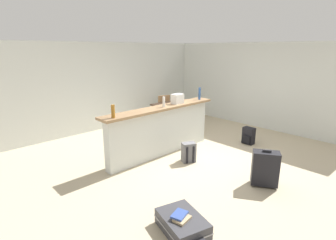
{
  "coord_description": "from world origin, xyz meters",
  "views": [
    {
      "loc": [
        -4.28,
        -3.74,
        2.33
      ],
      "look_at": [
        -0.29,
        0.43,
        0.74
      ],
      "focal_mm": 27.87,
      "sensor_mm": 36.0,
      "label": 1
    }
  ],
  "objects_px": {
    "suitcase_upright_black": "(265,168)",
    "bottle_amber": "(113,111)",
    "book_stack": "(181,217)",
    "backpack_grey": "(188,153)",
    "dining_chair_far_side": "(163,108)",
    "bottle_white": "(164,102)",
    "bottle_blue": "(200,94)",
    "dining_chair_near_partition": "(186,115)",
    "backpack_black": "(248,136)",
    "suitcase_flat_charcoal": "(182,224)",
    "dining_table": "(173,107)",
    "grocery_bag": "(177,99)"
  },
  "relations": [
    {
      "from": "grocery_bag",
      "to": "dining_chair_far_side",
      "type": "relative_size",
      "value": 0.28
    },
    {
      "from": "suitcase_flat_charcoal",
      "to": "backpack_black",
      "type": "distance_m",
      "value": 3.75
    },
    {
      "from": "bottle_white",
      "to": "suitcase_flat_charcoal",
      "type": "bearing_deg",
      "value": -127.58
    },
    {
      "from": "dining_chair_far_side",
      "to": "book_stack",
      "type": "xyz_separation_m",
      "value": [
        -3.29,
        -3.93,
        -0.27
      ]
    },
    {
      "from": "grocery_bag",
      "to": "dining_chair_far_side",
      "type": "bearing_deg",
      "value": 56.71
    },
    {
      "from": "suitcase_upright_black",
      "to": "dining_chair_near_partition",
      "type": "bearing_deg",
      "value": 67.25
    },
    {
      "from": "backpack_black",
      "to": "book_stack",
      "type": "height_order",
      "value": "backpack_black"
    },
    {
      "from": "bottle_amber",
      "to": "backpack_grey",
      "type": "xyz_separation_m",
      "value": [
        1.39,
        -0.62,
        -1.02
      ]
    },
    {
      "from": "bottle_white",
      "to": "suitcase_upright_black",
      "type": "xyz_separation_m",
      "value": [
        0.31,
        -2.23,
        -0.88
      ]
    },
    {
      "from": "backpack_grey",
      "to": "dining_chair_far_side",
      "type": "bearing_deg",
      "value": 58.16
    },
    {
      "from": "bottle_white",
      "to": "grocery_bag",
      "type": "bearing_deg",
      "value": 6.58
    },
    {
      "from": "dining_chair_near_partition",
      "to": "backpack_black",
      "type": "relative_size",
      "value": 2.21
    },
    {
      "from": "dining_chair_far_side",
      "to": "suitcase_flat_charcoal",
      "type": "bearing_deg",
      "value": -129.68
    },
    {
      "from": "bottle_blue",
      "to": "book_stack",
      "type": "bearing_deg",
      "value": -143.72
    },
    {
      "from": "bottle_blue",
      "to": "suitcase_flat_charcoal",
      "type": "height_order",
      "value": "bottle_blue"
    },
    {
      "from": "bottle_blue",
      "to": "backpack_black",
      "type": "xyz_separation_m",
      "value": [
        0.78,
        -0.98,
        -1.05
      ]
    },
    {
      "from": "dining_table",
      "to": "backpack_grey",
      "type": "bearing_deg",
      "value": -126.97
    },
    {
      "from": "backpack_black",
      "to": "suitcase_upright_black",
      "type": "height_order",
      "value": "suitcase_upright_black"
    },
    {
      "from": "bottle_amber",
      "to": "grocery_bag",
      "type": "xyz_separation_m",
      "value": [
        1.76,
        0.08,
        -0.01
      ]
    },
    {
      "from": "backpack_grey",
      "to": "book_stack",
      "type": "relative_size",
      "value": 1.62
    },
    {
      "from": "bottle_white",
      "to": "backpack_black",
      "type": "height_order",
      "value": "bottle_white"
    },
    {
      "from": "backpack_black",
      "to": "bottle_white",
      "type": "bearing_deg",
      "value": 154.27
    },
    {
      "from": "suitcase_flat_charcoal",
      "to": "book_stack",
      "type": "height_order",
      "value": "book_stack"
    },
    {
      "from": "dining_table",
      "to": "backpack_black",
      "type": "height_order",
      "value": "dining_table"
    },
    {
      "from": "suitcase_flat_charcoal",
      "to": "book_stack",
      "type": "relative_size",
      "value": 3.41
    },
    {
      "from": "bottle_amber",
      "to": "book_stack",
      "type": "bearing_deg",
      "value": -99.7
    },
    {
      "from": "suitcase_flat_charcoal",
      "to": "backpack_grey",
      "type": "distance_m",
      "value": 2.22
    },
    {
      "from": "grocery_bag",
      "to": "dining_table",
      "type": "bearing_deg",
      "value": 48.88
    },
    {
      "from": "grocery_bag",
      "to": "suitcase_upright_black",
      "type": "distance_m",
      "value": 2.46
    },
    {
      "from": "suitcase_flat_charcoal",
      "to": "dining_table",
      "type": "bearing_deg",
      "value": 46.86
    },
    {
      "from": "suitcase_upright_black",
      "to": "backpack_black",
      "type": "bearing_deg",
      "value": 36.97
    },
    {
      "from": "bottle_white",
      "to": "bottle_blue",
      "type": "xyz_separation_m",
      "value": [
        1.22,
        0.01,
        0.04
      ]
    },
    {
      "from": "bottle_amber",
      "to": "dining_table",
      "type": "relative_size",
      "value": 0.22
    },
    {
      "from": "bottle_amber",
      "to": "dining_chair_near_partition",
      "type": "distance_m",
      "value": 3.04
    },
    {
      "from": "grocery_bag",
      "to": "bottle_white",
      "type": "bearing_deg",
      "value": -173.42
    },
    {
      "from": "bottle_blue",
      "to": "dining_table",
      "type": "distance_m",
      "value": 1.52
    },
    {
      "from": "dining_chair_far_side",
      "to": "dining_table",
      "type": "bearing_deg",
      "value": -95.23
    },
    {
      "from": "bottle_blue",
      "to": "dining_table",
      "type": "relative_size",
      "value": 0.27
    },
    {
      "from": "bottle_blue",
      "to": "backpack_grey",
      "type": "height_order",
      "value": "bottle_blue"
    },
    {
      "from": "grocery_bag",
      "to": "backpack_grey",
      "type": "height_order",
      "value": "grocery_bag"
    },
    {
      "from": "backpack_grey",
      "to": "suitcase_upright_black",
      "type": "bearing_deg",
      "value": -82.69
    },
    {
      "from": "grocery_bag",
      "to": "dining_chair_near_partition",
      "type": "xyz_separation_m",
      "value": [
        1.09,
        0.71,
        -0.7
      ]
    },
    {
      "from": "grocery_bag",
      "to": "dining_chair_far_side",
      "type": "distance_m",
      "value": 2.26
    },
    {
      "from": "suitcase_flat_charcoal",
      "to": "book_stack",
      "type": "bearing_deg",
      "value": -164.09
    },
    {
      "from": "backpack_black",
      "to": "grocery_bag",
      "type": "bearing_deg",
      "value": 146.14
    },
    {
      "from": "backpack_black",
      "to": "book_stack",
      "type": "bearing_deg",
      "value": -162.97
    },
    {
      "from": "suitcase_upright_black",
      "to": "book_stack",
      "type": "bearing_deg",
      "value": 175.42
    },
    {
      "from": "bottle_white",
      "to": "suitcase_flat_charcoal",
      "type": "distance_m",
      "value": 2.83
    },
    {
      "from": "bottle_white",
      "to": "dining_chair_near_partition",
      "type": "relative_size",
      "value": 0.24
    },
    {
      "from": "suitcase_upright_black",
      "to": "bottle_amber",
      "type": "bearing_deg",
      "value": 125.83
    }
  ]
}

